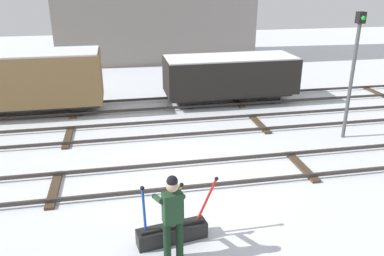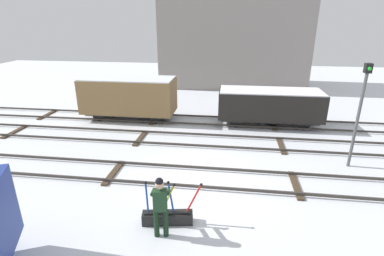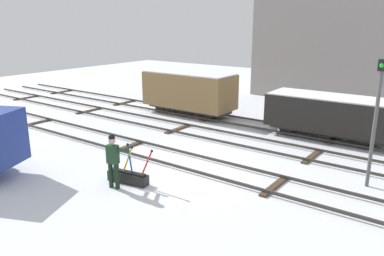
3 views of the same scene
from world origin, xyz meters
name	(u,v)px [view 2 (image 2 of 3)]	position (x,y,z in m)	size (l,w,h in m)	color
ground_plane	(201,179)	(0.00, 0.00, 0.00)	(60.00, 60.00, 0.00)	silver
track_main_line	(201,177)	(0.00, 0.00, 0.11)	(44.00, 1.94, 0.18)	#38332D
track_siding_near	(209,140)	(0.00, 3.63, 0.11)	(44.00, 1.94, 0.18)	#38332D
track_siding_far	(213,121)	(0.00, 6.65, 0.11)	(44.00, 1.94, 0.18)	#38332D
switch_lever_frame	(168,216)	(-0.74, -2.68, 0.25)	(1.82, 0.61, 1.45)	black
rail_worker	(160,203)	(-0.80, -3.23, 1.08)	(0.62, 0.76, 1.88)	black
signal_post	(360,107)	(6.01, 1.92, 2.58)	(0.24, 0.32, 4.27)	#4C4C4C
apartment_building	(235,16)	(1.00, 17.53, 6.00)	(12.73, 5.67, 11.99)	gray
freight_car_back_track	(270,105)	(3.19, 6.65, 1.21)	(5.73, 2.18, 2.06)	#2D2B28
freight_car_mid_siding	(129,96)	(-5.06, 6.65, 1.45)	(5.49, 2.20, 2.54)	#2D2B28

